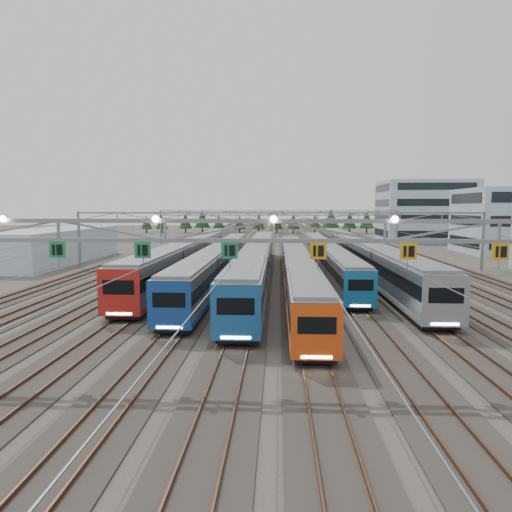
{
  "coord_description": "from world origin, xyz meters",
  "views": [
    {
      "loc": [
        0.24,
        -23.17,
        8.45
      ],
      "look_at": [
        -2.07,
        23.85,
        3.5
      ],
      "focal_mm": 32.0,
      "sensor_mm": 36.0,
      "label": 1
    }
  ],
  "objects_px": {
    "gantry_mid": "(277,223)",
    "gantry_far": "(277,217)",
    "depot_bldg_north": "(424,211)",
    "train_b": "(220,261)",
    "gantry_near": "(273,235)",
    "train_c": "(258,260)",
    "train_d": "(297,267)",
    "train_f": "(358,253)",
    "train_a": "(195,253)",
    "depot_bldg_mid": "(503,221)",
    "west_shed": "(52,246)",
    "train_e": "(326,255)"
  },
  "relations": [
    {
      "from": "gantry_mid",
      "to": "gantry_far",
      "type": "bearing_deg",
      "value": 90.0
    },
    {
      "from": "gantry_far",
      "to": "depot_bldg_north",
      "type": "height_order",
      "value": "depot_bldg_north"
    },
    {
      "from": "train_b",
      "to": "gantry_far",
      "type": "relative_size",
      "value": 0.92
    },
    {
      "from": "train_b",
      "to": "gantry_near",
      "type": "xyz_separation_m",
      "value": [
        6.7,
        -31.14,
        4.94
      ]
    },
    {
      "from": "train_c",
      "to": "train_d",
      "type": "relative_size",
      "value": 1.06
    },
    {
      "from": "train_b",
      "to": "train_f",
      "type": "relative_size",
      "value": 0.77
    },
    {
      "from": "gantry_mid",
      "to": "train_c",
      "type": "bearing_deg",
      "value": -104.61
    },
    {
      "from": "gantry_near",
      "to": "depot_bldg_north",
      "type": "bearing_deg",
      "value": 68.72
    },
    {
      "from": "train_a",
      "to": "gantry_near",
      "type": "distance_m",
      "value": 41.14
    },
    {
      "from": "train_a",
      "to": "train_c",
      "type": "relative_size",
      "value": 1.08
    },
    {
      "from": "train_d",
      "to": "gantry_far",
      "type": "relative_size",
      "value": 0.95
    },
    {
      "from": "depot_bldg_mid",
      "to": "gantry_mid",
      "type": "bearing_deg",
      "value": -150.45
    },
    {
      "from": "train_a",
      "to": "west_shed",
      "type": "bearing_deg",
      "value": 163.29
    },
    {
      "from": "depot_bldg_mid",
      "to": "depot_bldg_north",
      "type": "bearing_deg",
      "value": 96.15
    },
    {
      "from": "train_d",
      "to": "gantry_mid",
      "type": "xyz_separation_m",
      "value": [
        -2.25,
        13.46,
        4.35
      ]
    },
    {
      "from": "gantry_near",
      "to": "west_shed",
      "type": "height_order",
      "value": "gantry_near"
    },
    {
      "from": "train_c",
      "to": "train_e",
      "type": "distance_m",
      "value": 11.94
    },
    {
      "from": "west_shed",
      "to": "train_c",
      "type": "bearing_deg",
      "value": -24.49
    },
    {
      "from": "train_b",
      "to": "gantry_mid",
      "type": "distance_m",
      "value": 12.0
    },
    {
      "from": "train_b",
      "to": "west_shed",
      "type": "relative_size",
      "value": 1.72
    },
    {
      "from": "train_a",
      "to": "train_f",
      "type": "xyz_separation_m",
      "value": [
        22.5,
        1.03,
        -0.02
      ]
    },
    {
      "from": "train_c",
      "to": "depot_bldg_north",
      "type": "relative_size",
      "value": 2.58
    },
    {
      "from": "train_b",
      "to": "gantry_far",
      "type": "height_order",
      "value": "gantry_far"
    },
    {
      "from": "depot_bldg_mid",
      "to": "depot_bldg_north",
      "type": "height_order",
      "value": "depot_bldg_north"
    },
    {
      "from": "train_c",
      "to": "gantry_near",
      "type": "bearing_deg",
      "value": -86.0
    },
    {
      "from": "gantry_mid",
      "to": "depot_bldg_mid",
      "type": "height_order",
      "value": "depot_bldg_mid"
    },
    {
      "from": "train_f",
      "to": "gantry_near",
      "type": "xyz_separation_m",
      "value": [
        -11.3,
        -40.33,
        4.81
      ]
    },
    {
      "from": "train_d",
      "to": "depot_bldg_north",
      "type": "relative_size",
      "value": 2.43
    },
    {
      "from": "train_c",
      "to": "gantry_far",
      "type": "xyz_separation_m",
      "value": [
        2.25,
        53.63,
        4.15
      ]
    },
    {
      "from": "train_a",
      "to": "depot_bldg_mid",
      "type": "relative_size",
      "value": 3.82
    },
    {
      "from": "train_a",
      "to": "train_b",
      "type": "relative_size",
      "value": 1.18
    },
    {
      "from": "train_e",
      "to": "train_b",
      "type": "bearing_deg",
      "value": -148.78
    },
    {
      "from": "train_b",
      "to": "train_d",
      "type": "bearing_deg",
      "value": -26.47
    },
    {
      "from": "train_d",
      "to": "train_f",
      "type": "relative_size",
      "value": 0.8
    },
    {
      "from": "gantry_near",
      "to": "depot_bldg_north",
      "type": "relative_size",
      "value": 2.56
    },
    {
      "from": "train_e",
      "to": "depot_bldg_north",
      "type": "relative_size",
      "value": 2.42
    },
    {
      "from": "train_f",
      "to": "depot_bldg_mid",
      "type": "bearing_deg",
      "value": 37.51
    },
    {
      "from": "train_f",
      "to": "depot_bldg_north",
      "type": "bearing_deg",
      "value": 65.04
    },
    {
      "from": "depot_bldg_north",
      "to": "train_b",
      "type": "bearing_deg",
      "value": -123.81
    },
    {
      "from": "gantry_near",
      "to": "gantry_far",
      "type": "xyz_separation_m",
      "value": [
        0.05,
        85.12,
        -0.7
      ]
    },
    {
      "from": "train_a",
      "to": "gantry_far",
      "type": "bearing_deg",
      "value": 76.21
    },
    {
      "from": "depot_bldg_mid",
      "to": "gantry_near",
      "type": "bearing_deg",
      "value": -123.32
    },
    {
      "from": "gantry_mid",
      "to": "depot_bldg_north",
      "type": "xyz_separation_m",
      "value": [
        38.25,
        58.23,
        1.33
      ]
    },
    {
      "from": "train_e",
      "to": "depot_bldg_mid",
      "type": "relative_size",
      "value": 3.33
    },
    {
      "from": "train_a",
      "to": "train_d",
      "type": "distance_m",
      "value": 18.49
    },
    {
      "from": "gantry_mid",
      "to": "train_e",
      "type": "bearing_deg",
      "value": -6.72
    },
    {
      "from": "depot_bldg_mid",
      "to": "train_c",
      "type": "bearing_deg",
      "value": -143.74
    },
    {
      "from": "gantry_near",
      "to": "gantry_far",
      "type": "distance_m",
      "value": 85.12
    },
    {
      "from": "gantry_mid",
      "to": "depot_bldg_mid",
      "type": "relative_size",
      "value": 3.52
    },
    {
      "from": "train_a",
      "to": "train_f",
      "type": "height_order",
      "value": "train_a"
    }
  ]
}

